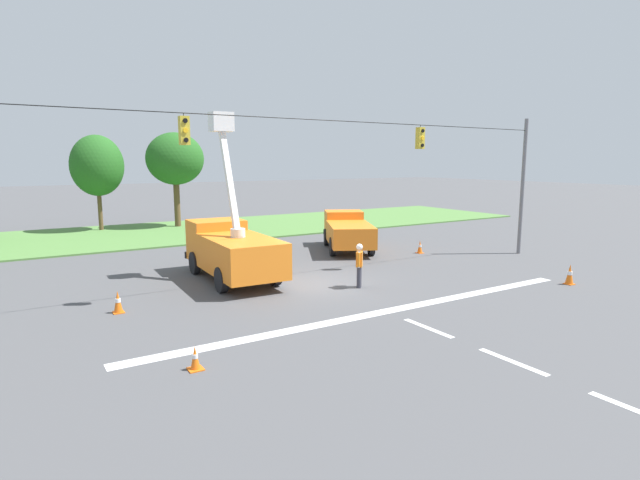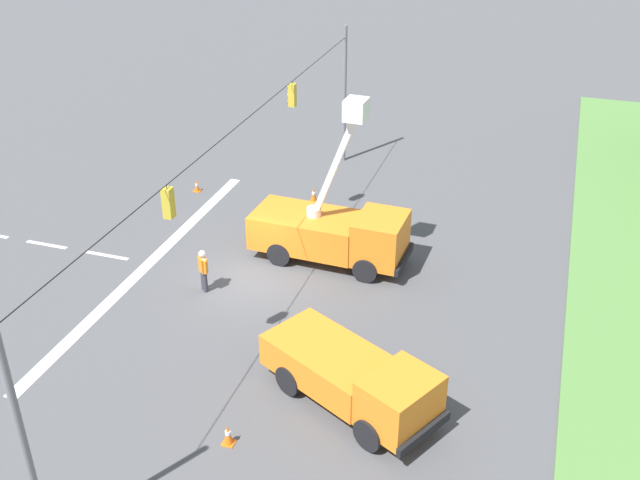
# 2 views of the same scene
# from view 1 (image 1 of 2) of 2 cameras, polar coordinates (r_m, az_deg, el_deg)

# --- Properties ---
(ground_plane) EXTENTS (200.00, 200.00, 0.00)m
(ground_plane) POSITION_cam_1_polar(r_m,az_deg,el_deg) (20.62, -0.44, -5.03)
(ground_plane) COLOR #4C4C4F
(grass_verge) EXTENTS (56.00, 12.00, 0.10)m
(grass_verge) POSITION_cam_1_polar(r_m,az_deg,el_deg) (36.92, -15.18, 0.99)
(grass_verge) COLOR #517F3D
(grass_verge) RESTS_ON ground
(lane_markings) EXTENTS (17.60, 15.25, 0.01)m
(lane_markings) POSITION_cam_1_polar(r_m,az_deg,el_deg) (16.02, 10.95, -9.33)
(lane_markings) COLOR silver
(lane_markings) RESTS_ON ground
(signal_gantry) EXTENTS (26.20, 0.33, 7.20)m
(signal_gantry) POSITION_cam_1_polar(r_m,az_deg,el_deg) (20.03, -0.37, 6.86)
(signal_gantry) COLOR slate
(signal_gantry) RESTS_ON ground
(tree_centre) EXTENTS (3.61, 3.57, 6.83)m
(tree_centre) POSITION_cam_1_polar(r_m,az_deg,el_deg) (38.94, -24.12, 7.75)
(tree_centre) COLOR brown
(tree_centre) RESTS_ON ground
(tree_east) EXTENTS (4.26, 3.84, 7.11)m
(tree_east) POSITION_cam_1_polar(r_m,az_deg,el_deg) (39.16, -16.23, 8.86)
(tree_east) COLOR brown
(tree_east) RESTS_ON ground
(utility_truck_bucket_lift) EXTENTS (2.71, 6.56, 7.04)m
(utility_truck_bucket_lift) POSITION_cam_1_polar(r_m,az_deg,el_deg) (21.50, -10.08, -0.76)
(utility_truck_bucket_lift) COLOR orange
(utility_truck_bucket_lift) RESTS_ON ground
(utility_truck_support_near) EXTENTS (4.75, 6.33, 2.04)m
(utility_truck_support_near) POSITION_cam_1_polar(r_m,az_deg,el_deg) (28.32, 3.16, 1.06)
(utility_truck_support_near) COLOR orange
(utility_truck_support_near) RESTS_ON ground
(road_worker) EXTENTS (0.47, 0.51, 1.77)m
(road_worker) POSITION_cam_1_polar(r_m,az_deg,el_deg) (19.89, 4.52, -2.62)
(road_worker) COLOR #383842
(road_worker) RESTS_ON ground
(traffic_cone_foreground_left) EXTENTS (0.36, 0.36, 0.71)m
(traffic_cone_foreground_left) POSITION_cam_1_polar(r_m,az_deg,el_deg) (27.85, 11.35, -0.78)
(traffic_cone_foreground_left) COLOR orange
(traffic_cone_foreground_left) RESTS_ON ground
(traffic_cone_foreground_right) EXTENTS (0.36, 0.36, 0.83)m
(traffic_cone_foreground_right) POSITION_cam_1_polar(r_m,az_deg,el_deg) (22.86, 26.64, -3.54)
(traffic_cone_foreground_right) COLOR orange
(traffic_cone_foreground_right) RESTS_ON ground
(traffic_cone_mid_left) EXTENTS (0.36, 0.36, 0.60)m
(traffic_cone_mid_left) POSITION_cam_1_polar(r_m,az_deg,el_deg) (12.74, -14.08, -13.00)
(traffic_cone_mid_left) COLOR orange
(traffic_cone_mid_left) RESTS_ON ground
(traffic_cone_mid_right) EXTENTS (0.36, 0.36, 0.75)m
(traffic_cone_mid_right) POSITION_cam_1_polar(r_m,az_deg,el_deg) (17.99, -22.09, -6.58)
(traffic_cone_mid_right) COLOR orange
(traffic_cone_mid_right) RESTS_ON ground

